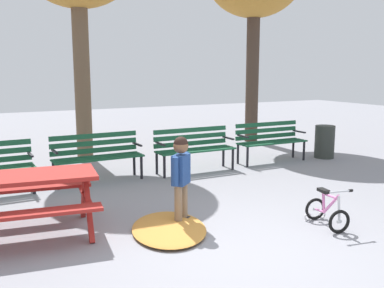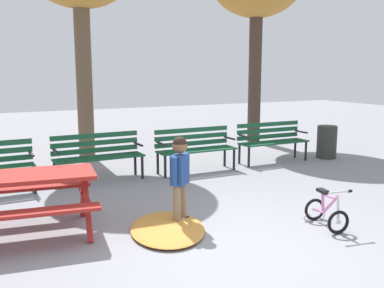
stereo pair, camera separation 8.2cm
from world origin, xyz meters
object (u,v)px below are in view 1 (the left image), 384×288
kids_bicycle (327,211)px  trash_bin (325,142)px  park_bench_right (194,146)px  child_standing (181,172)px  picnic_table (18,189)px  park_bench_left (97,153)px  park_bench_far_right (270,138)px

kids_bicycle → trash_bin: trash_bin is taller
park_bench_right → child_standing: 2.99m
picnic_table → child_standing: bearing=-13.4°
picnic_table → park_bench_left: bearing=55.2°
picnic_table → kids_bicycle: bearing=-21.9°
picnic_table → trash_bin: size_ratio=2.65×
park_bench_left → kids_bicycle: size_ratio=2.68×
picnic_table → park_bench_right: bearing=31.4°
park_bench_left → child_standing: (0.38, -2.68, 0.17)m
picnic_table → park_bench_right: (3.45, 2.10, -0.08)m
park_bench_left → park_bench_far_right: bearing=-0.8°
park_bench_left → child_standing: 2.71m
picnic_table → child_standing: (1.92, -0.46, 0.09)m
park_bench_left → trash_bin: 5.17m
park_bench_far_right → child_standing: child_standing is taller
picnic_table → park_bench_left: size_ratio=1.21×
park_bench_right → kids_bicycle: (0.08, -3.52, -0.31)m
trash_bin → picnic_table: bearing=-164.0°
park_bench_right → trash_bin: size_ratio=2.17×
park_bench_far_right → kids_bicycle: park_bench_far_right is taller
park_bench_far_right → child_standing: size_ratio=1.39×
park_bench_right → child_standing: bearing=-120.8°
park_bench_left → kids_bicycle: park_bench_left is taller
picnic_table → park_bench_far_right: 5.77m
park_bench_right → child_standing: child_standing is taller
picnic_table → park_bench_right: park_bench_right is taller
park_bench_far_right → trash_bin: size_ratio=2.17×
kids_bicycle → picnic_table: bearing=158.1°
park_bench_left → child_standing: size_ratio=1.40×
trash_bin → park_bench_far_right: bearing=169.6°
kids_bicycle → trash_bin: (3.17, 3.34, 0.17)m
kids_bicycle → trash_bin: 4.61m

